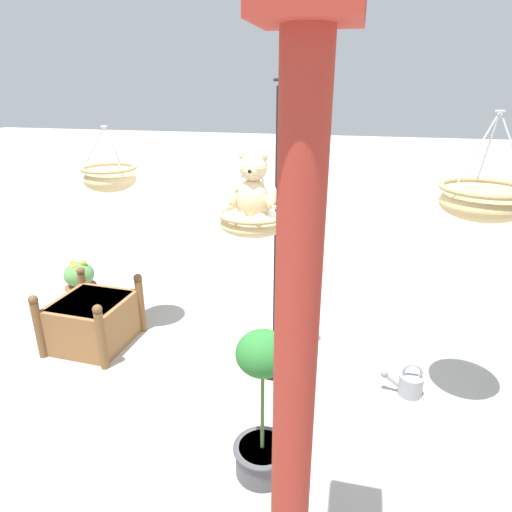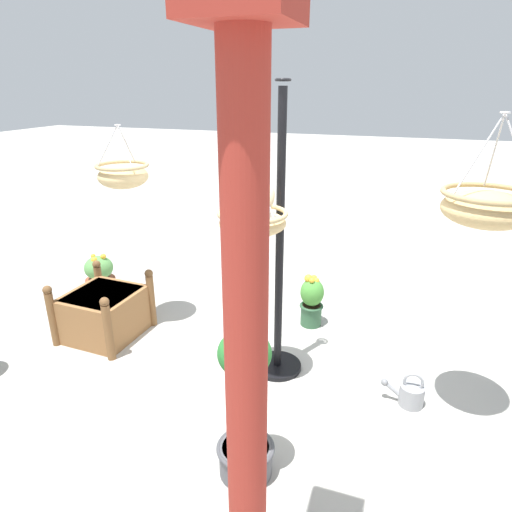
{
  "view_description": "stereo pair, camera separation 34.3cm",
  "coord_description": "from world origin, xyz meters",
  "px_view_note": "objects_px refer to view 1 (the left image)",
  "views": [
    {
      "loc": [
        -0.77,
        3.34,
        2.46
      ],
      "look_at": [
        -0.0,
        0.06,
        1.15
      ],
      "focal_mm": 31.19,
      "sensor_mm": 36.0,
      "label": 1
    },
    {
      "loc": [
        -1.09,
        3.24,
        2.46
      ],
      "look_at": [
        -0.0,
        0.06,
        1.15
      ],
      "focal_mm": 31.19,
      "sensor_mm": 36.0,
      "label": 2
    }
  ],
  "objects_px": {
    "potted_plant_bushy_green": "(80,281)",
    "potted_plant_conical_shrub": "(262,410)",
    "hanging_basket_left_high": "(483,201)",
    "hanging_basket_right_low": "(110,177)",
    "watering_can": "(409,384)",
    "hanging_basket_with_teddy": "(254,221)",
    "display_pole_central": "(277,291)",
    "greenhouse_pillar_far_back": "(294,389)",
    "potted_plant_fern_front": "(302,298)",
    "teddy_bear": "(253,192)",
    "wooden_planter_box": "(93,320)"
  },
  "relations": [
    {
      "from": "greenhouse_pillar_far_back",
      "to": "potted_plant_conical_shrub",
      "type": "distance_m",
      "value": 1.14
    },
    {
      "from": "hanging_basket_right_low",
      "to": "potted_plant_conical_shrub",
      "type": "relative_size",
      "value": 0.55
    },
    {
      "from": "hanging_basket_right_low",
      "to": "teddy_bear",
      "type": "bearing_deg",
      "value": 160.03
    },
    {
      "from": "potted_plant_bushy_green",
      "to": "greenhouse_pillar_far_back",
      "type": "bearing_deg",
      "value": 136.83
    },
    {
      "from": "greenhouse_pillar_far_back",
      "to": "potted_plant_bushy_green",
      "type": "height_order",
      "value": "greenhouse_pillar_far_back"
    },
    {
      "from": "potted_plant_fern_front",
      "to": "watering_can",
      "type": "bearing_deg",
      "value": 136.02
    },
    {
      "from": "hanging_basket_with_teddy",
      "to": "hanging_basket_right_low",
      "type": "bearing_deg",
      "value": -19.14
    },
    {
      "from": "hanging_basket_with_teddy",
      "to": "potted_plant_bushy_green",
      "type": "height_order",
      "value": "hanging_basket_with_teddy"
    },
    {
      "from": "hanging_basket_left_high",
      "to": "potted_plant_bushy_green",
      "type": "height_order",
      "value": "hanging_basket_left_high"
    },
    {
      "from": "teddy_bear",
      "to": "potted_plant_conical_shrub",
      "type": "bearing_deg",
      "value": 106.92
    },
    {
      "from": "hanging_basket_right_low",
      "to": "greenhouse_pillar_far_back",
      "type": "distance_m",
      "value": 3.07
    },
    {
      "from": "hanging_basket_left_high",
      "to": "potted_plant_fern_front",
      "type": "height_order",
      "value": "hanging_basket_left_high"
    },
    {
      "from": "hanging_basket_left_high",
      "to": "hanging_basket_right_low",
      "type": "height_order",
      "value": "hanging_basket_left_high"
    },
    {
      "from": "potted_plant_bushy_green",
      "to": "watering_can",
      "type": "bearing_deg",
      "value": 165.27
    },
    {
      "from": "hanging_basket_left_high",
      "to": "hanging_basket_right_low",
      "type": "bearing_deg",
      "value": -8.79
    },
    {
      "from": "hanging_basket_left_high",
      "to": "watering_can",
      "type": "distance_m",
      "value": 1.64
    },
    {
      "from": "potted_plant_conical_shrub",
      "to": "potted_plant_bushy_green",
      "type": "bearing_deg",
      "value": -37.2
    },
    {
      "from": "display_pole_central",
      "to": "potted_plant_fern_front",
      "type": "bearing_deg",
      "value": -97.75
    },
    {
      "from": "display_pole_central",
      "to": "potted_plant_conical_shrub",
      "type": "xyz_separation_m",
      "value": [
        -0.13,
        1.2,
        -0.27
      ]
    },
    {
      "from": "hanging_basket_with_teddy",
      "to": "potted_plant_bushy_green",
      "type": "xyz_separation_m",
      "value": [
        2.43,
        -1.11,
        -1.25
      ]
    },
    {
      "from": "display_pole_central",
      "to": "potted_plant_fern_front",
      "type": "relative_size",
      "value": 4.23
    },
    {
      "from": "hanging_basket_with_teddy",
      "to": "watering_can",
      "type": "bearing_deg",
      "value": -174.69
    },
    {
      "from": "watering_can",
      "to": "potted_plant_conical_shrub",
      "type": "bearing_deg",
      "value": 46.05
    },
    {
      "from": "potted_plant_fern_front",
      "to": "potted_plant_bushy_green",
      "type": "bearing_deg",
      "value": 0.52
    },
    {
      "from": "display_pole_central",
      "to": "teddy_bear",
      "type": "xyz_separation_m",
      "value": [
        0.15,
        0.27,
        0.92
      ]
    },
    {
      "from": "hanging_basket_with_teddy",
      "to": "hanging_basket_left_high",
      "type": "height_order",
      "value": "hanging_basket_left_high"
    },
    {
      "from": "hanging_basket_with_teddy",
      "to": "watering_can",
      "type": "height_order",
      "value": "hanging_basket_with_teddy"
    },
    {
      "from": "teddy_bear",
      "to": "potted_plant_bushy_green",
      "type": "height_order",
      "value": "teddy_bear"
    },
    {
      "from": "hanging_basket_right_low",
      "to": "potted_plant_fern_front",
      "type": "distance_m",
      "value": 2.31
    },
    {
      "from": "teddy_bear",
      "to": "potted_plant_bushy_green",
      "type": "bearing_deg",
      "value": -24.98
    },
    {
      "from": "display_pole_central",
      "to": "greenhouse_pillar_far_back",
      "type": "xyz_separation_m",
      "value": [
        -0.43,
        1.96,
        0.53
      ]
    },
    {
      "from": "potted_plant_fern_front",
      "to": "potted_plant_conical_shrub",
      "type": "relative_size",
      "value": 0.54
    },
    {
      "from": "hanging_basket_left_high",
      "to": "watering_can",
      "type": "xyz_separation_m",
      "value": [
        0.28,
        -0.08,
        -1.61
      ]
    },
    {
      "from": "greenhouse_pillar_far_back",
      "to": "watering_can",
      "type": "xyz_separation_m",
      "value": [
        -0.74,
        -1.84,
        -1.21
      ]
    },
    {
      "from": "watering_can",
      "to": "teddy_bear",
      "type": "bearing_deg",
      "value": 6.38
    },
    {
      "from": "potted_plant_fern_front",
      "to": "wooden_planter_box",
      "type": "bearing_deg",
      "value": 24.31
    },
    {
      "from": "hanging_basket_right_low",
      "to": "greenhouse_pillar_far_back",
      "type": "relative_size",
      "value": 0.22
    },
    {
      "from": "potted_plant_bushy_green",
      "to": "hanging_basket_with_teddy",
      "type": "bearing_deg",
      "value": 155.5
    },
    {
      "from": "teddy_bear",
      "to": "potted_plant_conical_shrub",
      "type": "distance_m",
      "value": 1.54
    },
    {
      "from": "display_pole_central",
      "to": "hanging_basket_right_low",
      "type": "relative_size",
      "value": 4.18
    },
    {
      "from": "greenhouse_pillar_far_back",
      "to": "potted_plant_fern_front",
      "type": "bearing_deg",
      "value": -83.86
    },
    {
      "from": "display_pole_central",
      "to": "potted_plant_bushy_green",
      "type": "distance_m",
      "value": 2.78
    },
    {
      "from": "hanging_basket_with_teddy",
      "to": "watering_can",
      "type": "xyz_separation_m",
      "value": [
        -1.32,
        -0.12,
        -1.37
      ]
    },
    {
      "from": "hanging_basket_right_low",
      "to": "potted_plant_bushy_green",
      "type": "distance_m",
      "value": 1.79
    },
    {
      "from": "potted_plant_bushy_green",
      "to": "potted_plant_conical_shrub",
      "type": "bearing_deg",
      "value": 142.8
    },
    {
      "from": "greenhouse_pillar_far_back",
      "to": "potted_plant_bushy_green",
      "type": "xyz_separation_m",
      "value": [
        3.01,
        -2.82,
        -1.09
      ]
    },
    {
      "from": "teddy_bear",
      "to": "potted_plant_fern_front",
      "type": "height_order",
      "value": "teddy_bear"
    },
    {
      "from": "greenhouse_pillar_far_back",
      "to": "wooden_planter_box",
      "type": "height_order",
      "value": "greenhouse_pillar_far_back"
    },
    {
      "from": "hanging_basket_right_low",
      "to": "potted_plant_conical_shrub",
      "type": "bearing_deg",
      "value": 140.47
    },
    {
      "from": "hanging_basket_left_high",
      "to": "hanging_basket_right_low",
      "type": "relative_size",
      "value": 1.21
    }
  ]
}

